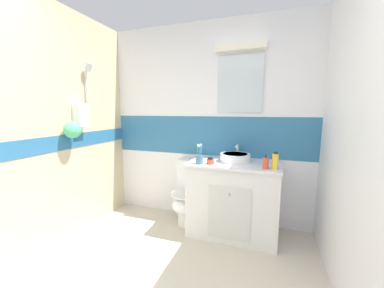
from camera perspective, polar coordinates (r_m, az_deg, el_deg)
ground_plane at (r=2.29m, az=-5.70°, el=-30.84°), size 3.20×3.48×0.04m
wall_back_tiled at (r=2.95m, az=4.21°, el=5.23°), size 3.20×0.20×2.50m
wall_left_shower_alcove at (r=2.65m, az=-33.73°, el=3.23°), size 0.30×3.48×2.50m
wall_right_plain at (r=1.72m, az=39.09°, el=0.63°), size 0.10×3.48×2.50m
vanity_cabinet at (r=2.73m, az=10.36°, el=-13.20°), size 1.00×0.60×0.85m
sink_basin at (r=2.62m, az=10.80°, el=-3.29°), size 0.34×0.38×0.17m
toilet at (r=2.92m, az=-0.89°, el=-12.65°), size 0.37×0.50×0.81m
toothbrush_cup at (r=2.45m, az=1.86°, el=-3.72°), size 0.08×0.08×0.22m
soap_dispenser at (r=2.37m, az=18.05°, el=-4.62°), size 0.06×0.06×0.15m
hair_gel_jar at (r=2.46m, az=4.65°, el=-4.32°), size 0.08×0.08×0.07m
mouthwash_bottle at (r=2.37m, az=20.21°, el=-4.05°), size 0.06×0.06×0.18m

